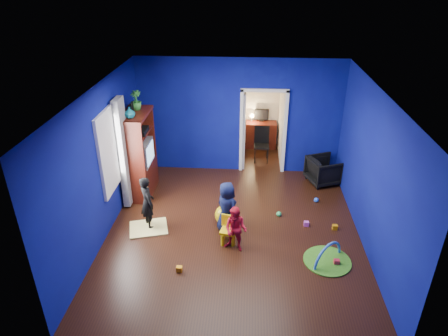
# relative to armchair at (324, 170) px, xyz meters

# --- Properties ---
(floor) EXTENTS (5.00, 5.50, 0.01)m
(floor) POSITION_rel_armchair_xyz_m (-2.10, -2.20, -0.33)
(floor) COLOR black
(floor) RESTS_ON ground
(ceiling) EXTENTS (5.00, 5.50, 0.01)m
(ceiling) POSITION_rel_armchair_xyz_m (-2.10, -2.20, 2.57)
(ceiling) COLOR white
(ceiling) RESTS_ON wall_back
(wall_back) EXTENTS (5.00, 0.02, 2.90)m
(wall_back) POSITION_rel_armchair_xyz_m (-2.10, 0.55, 1.12)
(wall_back) COLOR #090C6A
(wall_back) RESTS_ON floor
(wall_front) EXTENTS (5.00, 0.02, 2.90)m
(wall_front) POSITION_rel_armchair_xyz_m (-2.10, -4.95, 1.12)
(wall_front) COLOR #090C6A
(wall_front) RESTS_ON floor
(wall_left) EXTENTS (0.02, 5.50, 2.90)m
(wall_left) POSITION_rel_armchair_xyz_m (-4.60, -2.20, 1.12)
(wall_left) COLOR #090C6A
(wall_left) RESTS_ON floor
(wall_right) EXTENTS (0.02, 5.50, 2.90)m
(wall_right) POSITION_rel_armchair_xyz_m (0.40, -2.20, 1.12)
(wall_right) COLOR #090C6A
(wall_right) RESTS_ON floor
(alcove) EXTENTS (1.00, 1.75, 2.50)m
(alcove) POSITION_rel_armchair_xyz_m (-1.50, 1.43, 0.92)
(alcove) COLOR silver
(alcove) RESTS_ON floor
(armchair) EXTENTS (0.93, 0.92, 0.66)m
(armchair) POSITION_rel_armchair_xyz_m (0.00, 0.00, 0.00)
(armchair) COLOR black
(armchair) RESTS_ON floor
(child_black) EXTENTS (0.45, 0.49, 1.13)m
(child_black) POSITION_rel_armchair_xyz_m (-3.83, -2.10, 0.24)
(child_black) COLOR black
(child_black) RESTS_ON floor
(child_navy) EXTENTS (0.62, 0.63, 1.10)m
(child_navy) POSITION_rel_armchair_xyz_m (-2.24, -2.17, 0.22)
(child_navy) COLOR #0E1135
(child_navy) RESTS_ON floor
(toddler_red) EXTENTS (0.53, 0.47, 0.91)m
(toddler_red) POSITION_rel_armchair_xyz_m (-2.04, -2.74, 0.13)
(toddler_red) COLOR #AE1213
(toddler_red) RESTS_ON floor
(vase) EXTENTS (0.29, 0.29, 0.23)m
(vase) POSITION_rel_armchair_xyz_m (-4.32, -1.06, 1.75)
(vase) COLOR #0D616B
(vase) RESTS_ON tv_armoire
(potted_plant) EXTENTS (0.27, 0.27, 0.43)m
(potted_plant) POSITION_rel_armchair_xyz_m (-4.32, -0.54, 1.85)
(potted_plant) COLOR #2E7E2E
(potted_plant) RESTS_ON tv_armoire
(tv_armoire) EXTENTS (0.58, 1.14, 1.96)m
(tv_armoire) POSITION_rel_armchair_xyz_m (-4.32, -0.76, 0.65)
(tv_armoire) COLOR #3C120A
(tv_armoire) RESTS_ON floor
(crt_tv) EXTENTS (0.46, 0.70, 0.54)m
(crt_tv) POSITION_rel_armchair_xyz_m (-4.28, -0.76, 0.69)
(crt_tv) COLOR silver
(crt_tv) RESTS_ON tv_armoire
(yellow_blanket) EXTENTS (0.89, 0.78, 0.03)m
(yellow_blanket) POSITION_rel_armchair_xyz_m (-3.83, -2.20, -0.31)
(yellow_blanket) COLOR #F2E07A
(yellow_blanket) RESTS_ON floor
(hopper_ball) EXTENTS (0.42, 0.42, 0.42)m
(hopper_ball) POSITION_rel_armchair_xyz_m (-2.29, -1.92, -0.12)
(hopper_ball) COLOR yellow
(hopper_ball) RESTS_ON floor
(kid_chair) EXTENTS (0.33, 0.33, 0.50)m
(kid_chair) POSITION_rel_armchair_xyz_m (-2.19, -2.54, -0.08)
(kid_chair) COLOR yellow
(kid_chair) RESTS_ON floor
(play_mat) EXTENTS (0.86, 0.86, 0.02)m
(play_mat) POSITION_rel_armchair_xyz_m (-0.36, -2.97, -0.32)
(play_mat) COLOR green
(play_mat) RESTS_ON floor
(toy_arch) EXTENTS (0.59, 0.57, 0.77)m
(toy_arch) POSITION_rel_armchair_xyz_m (-0.36, -2.97, -0.31)
(toy_arch) COLOR #3F8CD8
(toy_arch) RESTS_ON floor
(window_left) EXTENTS (0.03, 0.95, 1.55)m
(window_left) POSITION_rel_armchair_xyz_m (-4.58, -1.85, 1.22)
(window_left) COLOR white
(window_left) RESTS_ON wall_left
(curtain) EXTENTS (0.14, 0.42, 2.40)m
(curtain) POSITION_rel_armchair_xyz_m (-4.47, -1.30, 0.92)
(curtain) COLOR slate
(curtain) RESTS_ON floor
(doorway) EXTENTS (1.16, 0.10, 2.10)m
(doorway) POSITION_rel_armchair_xyz_m (-1.50, 0.55, 0.72)
(doorway) COLOR white
(doorway) RESTS_ON floor
(study_desk) EXTENTS (0.88, 0.44, 0.75)m
(study_desk) POSITION_rel_armchair_xyz_m (-1.50, 2.06, 0.05)
(study_desk) COLOR #3D140A
(study_desk) RESTS_ON floor
(desk_monitor) EXTENTS (0.40, 0.05, 0.32)m
(desk_monitor) POSITION_rel_armchair_xyz_m (-1.50, 2.18, 0.62)
(desk_monitor) COLOR black
(desk_monitor) RESTS_ON study_desk
(desk_lamp) EXTENTS (0.14, 0.14, 0.14)m
(desk_lamp) POSITION_rel_armchair_xyz_m (-1.78, 2.12, 0.60)
(desk_lamp) COLOR #FFD88C
(desk_lamp) RESTS_ON study_desk
(folding_chair) EXTENTS (0.40, 0.40, 0.92)m
(folding_chair) POSITION_rel_armchair_xyz_m (-1.50, 1.10, 0.13)
(folding_chair) COLOR black
(folding_chair) RESTS_ON floor
(book_shelf) EXTENTS (0.88, 0.24, 0.04)m
(book_shelf) POSITION_rel_armchair_xyz_m (-1.50, 2.17, 1.69)
(book_shelf) COLOR white
(book_shelf) RESTS_ON study_desk
(toy_0) EXTENTS (0.10, 0.08, 0.10)m
(toy_0) POSITION_rel_armchair_xyz_m (-0.21, -3.04, -0.28)
(toy_0) COLOR #F8293B
(toy_0) RESTS_ON floor
(toy_1) EXTENTS (0.11, 0.11, 0.11)m
(toy_1) POSITION_rel_armchair_xyz_m (-0.28, -0.93, -0.27)
(toy_1) COLOR blue
(toy_1) RESTS_ON floor
(toy_2) EXTENTS (0.10, 0.08, 0.10)m
(toy_2) POSITION_rel_armchair_xyz_m (-2.99, -3.41, -0.28)
(toy_2) COLOR orange
(toy_2) RESTS_ON floor
(toy_3) EXTENTS (0.11, 0.11, 0.11)m
(toy_3) POSITION_rel_armchair_xyz_m (-1.16, -1.56, -0.27)
(toy_3) COLOR green
(toy_3) RESTS_ON floor
(toy_4) EXTENTS (0.10, 0.08, 0.10)m
(toy_4) POSITION_rel_armchair_xyz_m (-0.61, -1.88, -0.28)
(toy_4) COLOR #D34FC2
(toy_4) RESTS_ON floor
(toy_5) EXTENTS (0.10, 0.08, 0.10)m
(toy_5) POSITION_rel_armchair_xyz_m (-0.05, -1.97, -0.28)
(toy_5) COLOR orange
(toy_5) RESTS_ON floor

